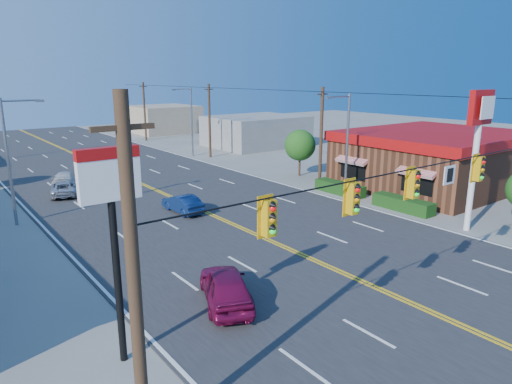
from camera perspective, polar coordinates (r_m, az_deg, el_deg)
ground at (r=20.46m, az=19.76°, el=-13.52°), size 160.00×160.00×0.00m
road at (r=34.57m, az=-8.97°, el=-1.36°), size 20.00×120.00×0.06m
signal_span at (r=18.66m, az=20.81°, el=-0.21°), size 24.32×0.34×9.00m
kfc at (r=42.05m, az=21.38°, el=3.90°), size 16.30×12.40×4.70m
kfc_pylon at (r=29.99m, az=26.00°, el=6.71°), size 2.20×0.36×8.50m
pizza_hut_sign at (r=14.77m, az=-17.55°, el=-2.41°), size 1.90×0.30×6.85m
streetlight_se at (r=35.63m, az=11.13°, el=6.38°), size 2.55×0.25×8.00m
streetlight_ne at (r=54.49m, az=-8.23°, el=9.16°), size 2.55×0.25×8.00m
streetlight_sw at (r=32.15m, az=-28.27°, el=4.10°), size 2.55×0.25×8.00m
utility_pole_near at (r=39.39m, az=8.13°, el=6.78°), size 0.28×0.28×8.40m
utility_pole_mid at (r=53.51m, az=-5.83°, el=8.80°), size 0.28×0.28×8.40m
utility_pole_far at (r=69.44m, az=-13.75°, el=9.72°), size 0.28×0.28×8.40m
tree_kfc_rear at (r=43.31m, az=5.52°, el=5.84°), size 2.94×2.94×4.41m
bld_east_mid at (r=62.54m, az=0.01°, el=7.64°), size 12.00×10.00×4.00m
bld_east_far at (r=79.69m, az=-11.51°, el=8.94°), size 10.00×10.00×4.40m
car_magenta at (r=19.33m, az=-3.80°, el=-11.83°), size 3.45×4.80×1.52m
car_blue at (r=32.03m, az=-9.15°, el=-1.52°), size 1.43×3.84×1.25m
car_white at (r=42.33m, az=-22.73°, el=1.44°), size 3.33×4.84×1.30m
car_silver at (r=39.20m, az=-22.90°, el=0.35°), size 2.95×4.50×1.15m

